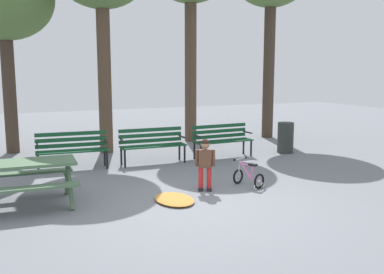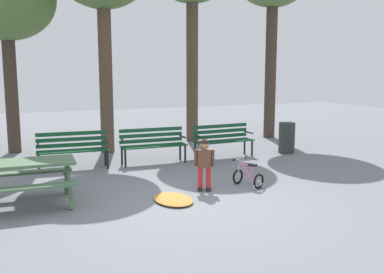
{
  "view_description": "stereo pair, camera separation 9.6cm",
  "coord_description": "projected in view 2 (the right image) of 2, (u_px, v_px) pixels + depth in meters",
  "views": [
    {
      "loc": [
        -2.92,
        -6.53,
        2.27
      ],
      "look_at": [
        0.83,
        1.83,
        0.85
      ],
      "focal_mm": 40.71,
      "sensor_mm": 36.0,
      "label": 1
    },
    {
      "loc": [
        -2.83,
        -6.56,
        2.27
      ],
      "look_at": [
        0.83,
        1.83,
        0.85
      ],
      "focal_mm": 40.71,
      "sensor_mm": 36.0,
      "label": 2
    }
  ],
  "objects": [
    {
      "name": "ground",
      "position": [
        190.0,
        204.0,
        7.41
      ],
      "size": [
        36.0,
        36.0,
        0.0
      ],
      "primitive_type": "plane",
      "color": "slate"
    },
    {
      "name": "picnic_table",
      "position": [
        19.0,
        172.0,
        7.21
      ],
      "size": [
        1.86,
        1.42,
        0.79
      ],
      "color": "#4C6B4C",
      "rests_on": "ground"
    },
    {
      "name": "park_bench_far_left",
      "position": [
        73.0,
        147.0,
        9.99
      ],
      "size": [
        1.63,
        0.57,
        0.85
      ],
      "color": "#144728",
      "rests_on": "ground"
    },
    {
      "name": "park_bench_left",
      "position": [
        153.0,
        142.0,
        10.63
      ],
      "size": [
        1.61,
        0.5,
        0.85
      ],
      "color": "#144728",
      "rests_on": "ground"
    },
    {
      "name": "park_bench_right",
      "position": [
        223.0,
        138.0,
        11.32
      ],
      "size": [
        1.62,
        0.53,
        0.85
      ],
      "color": "#144728",
      "rests_on": "ground"
    },
    {
      "name": "child_standing",
      "position": [
        204.0,
        161.0,
        8.16
      ],
      "size": [
        0.35,
        0.25,
        0.99
      ],
      "color": "red",
      "rests_on": "ground"
    },
    {
      "name": "kids_bicycle",
      "position": [
        248.0,
        176.0,
        8.51
      ],
      "size": [
        0.52,
        0.63,
        0.54
      ],
      "color": "black",
      "rests_on": "ground"
    },
    {
      "name": "leaf_pile",
      "position": [
        173.0,
        199.0,
        7.58
      ],
      "size": [
        0.66,
        0.93,
        0.07
      ],
      "primitive_type": "ellipsoid",
      "rotation": [
        0.0,
        0.0,
        1.6
      ],
      "color": "#C68438",
      "rests_on": "ground"
    },
    {
      "name": "trash_bin",
      "position": [
        287.0,
        138.0,
        11.94
      ],
      "size": [
        0.44,
        0.44,
        0.84
      ],
      "primitive_type": "cylinder",
      "color": "#2D332D",
      "rests_on": "ground"
    },
    {
      "name": "tree_left",
      "position": [
        6.0,
        1.0,
        11.45
      ],
      "size": [
        2.6,
        2.6,
        5.23
      ],
      "color": "#423328",
      "rests_on": "ground"
    }
  ]
}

